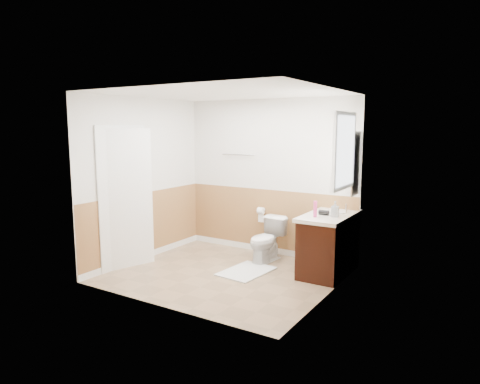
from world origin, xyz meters
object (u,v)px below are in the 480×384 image
Objects in this scene: lotion_bottle at (315,209)px; soap_dispenser at (335,209)px; toilet at (266,240)px; bath_mat at (246,271)px; vanity_cabinet at (329,245)px.

lotion_bottle is 0.27m from soap_dispenser.
soap_dispenser is at bearing -2.04° from toilet.
vanity_cabinet reaches higher than bath_mat.
vanity_cabinet is at bearing 130.30° from soap_dispenser.
soap_dispenser is (0.12, -0.14, 0.56)m from vanity_cabinet.
bath_mat is at bearing -162.07° from lotion_bottle.
lotion_bottle is (-0.10, -0.30, 0.56)m from vanity_cabinet.
vanity_cabinet is at bearing 30.66° from bath_mat.
bath_mat is 1.34m from lotion_bottle.
lotion_bottle is (0.90, 0.29, 0.95)m from bath_mat.
bath_mat is 3.64× the size of lotion_bottle.
toilet is at bearing 172.63° from soap_dispenser.
lotion_bottle reaches higher than vanity_cabinet.
vanity_cabinet is 0.59m from soap_dispenser.
bath_mat is (0.00, -0.60, -0.33)m from toilet.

